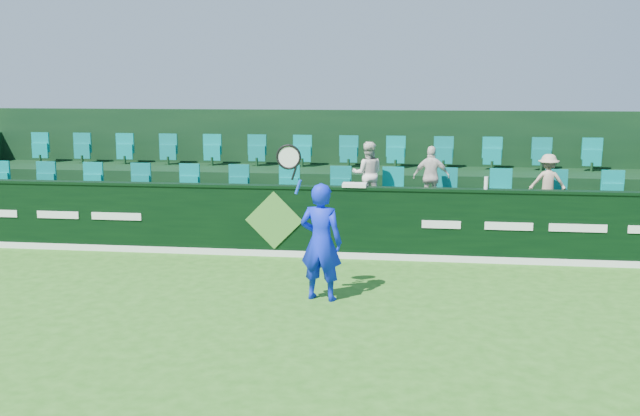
# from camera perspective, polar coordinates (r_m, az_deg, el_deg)

# --- Properties ---
(ground) EXTENTS (60.00, 60.00, 0.00)m
(ground) POSITION_cam_1_polar(r_m,az_deg,el_deg) (9.91, -8.05, -9.27)
(ground) COLOR #266317
(ground) RESTS_ON ground
(sponsor_hoarding) EXTENTS (16.00, 0.25, 1.35)m
(sponsor_hoarding) POSITION_cam_1_polar(r_m,az_deg,el_deg) (13.50, -3.60, -1.01)
(sponsor_hoarding) COLOR black
(sponsor_hoarding) RESTS_ON ground
(stand_tier_front) EXTENTS (16.00, 2.00, 0.80)m
(stand_tier_front) POSITION_cam_1_polar(r_m,az_deg,el_deg) (14.61, -2.78, -1.24)
(stand_tier_front) COLOR black
(stand_tier_front) RESTS_ON ground
(stand_tier_back) EXTENTS (16.00, 1.80, 1.30)m
(stand_tier_back) POSITION_cam_1_polar(r_m,az_deg,el_deg) (16.41, -1.61, 0.91)
(stand_tier_back) COLOR black
(stand_tier_back) RESTS_ON ground
(stand_rear) EXTENTS (16.00, 4.10, 2.60)m
(stand_rear) POSITION_cam_1_polar(r_m,az_deg,el_deg) (16.77, -1.38, 3.06)
(stand_rear) COLOR black
(stand_rear) RESTS_ON ground
(seat_row_front) EXTENTS (13.50, 0.50, 0.60)m
(seat_row_front) POSITION_cam_1_polar(r_m,az_deg,el_deg) (14.88, -2.53, 1.71)
(seat_row_front) COLOR #05837F
(seat_row_front) RESTS_ON stand_tier_front
(seat_row_back) EXTENTS (13.50, 0.50, 0.60)m
(seat_row_back) POSITION_cam_1_polar(r_m,az_deg,el_deg) (16.58, -1.46, 4.32)
(seat_row_back) COLOR #05837F
(seat_row_back) RESTS_ON stand_tier_back
(tennis_player) EXTENTS (1.07, 0.55, 2.41)m
(tennis_player) POSITION_cam_1_polar(r_m,az_deg,el_deg) (10.70, 0.05, -2.65)
(tennis_player) COLOR #0D22E8
(tennis_player) RESTS_ON ground
(spectator_left) EXTENTS (0.68, 0.56, 1.29)m
(spectator_left) POSITION_cam_1_polar(r_m,az_deg,el_deg) (14.26, 3.83, 2.73)
(spectator_left) COLOR white
(spectator_left) RESTS_ON stand_tier_front
(spectator_middle) EXTENTS (0.74, 0.37, 1.22)m
(spectator_middle) POSITION_cam_1_polar(r_m,az_deg,el_deg) (14.24, 8.91, 2.48)
(spectator_middle) COLOR silver
(spectator_middle) RESTS_ON stand_tier_front
(spectator_right) EXTENTS (0.71, 0.42, 1.09)m
(spectator_right) POSITION_cam_1_polar(r_m,az_deg,el_deg) (14.48, 17.76, 1.98)
(spectator_right) COLOR tan
(spectator_right) RESTS_ON stand_tier_front
(towel) EXTENTS (0.44, 0.29, 0.07)m
(towel) POSITION_cam_1_polar(r_m,az_deg,el_deg) (13.18, 2.78, 1.86)
(towel) COLOR white
(towel) RESTS_ON sponsor_hoarding
(drinks_bottle) EXTENTS (0.07, 0.07, 0.23)m
(drinks_bottle) POSITION_cam_1_polar(r_m,az_deg,el_deg) (13.19, 13.14, 1.96)
(drinks_bottle) COLOR white
(drinks_bottle) RESTS_ON sponsor_hoarding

